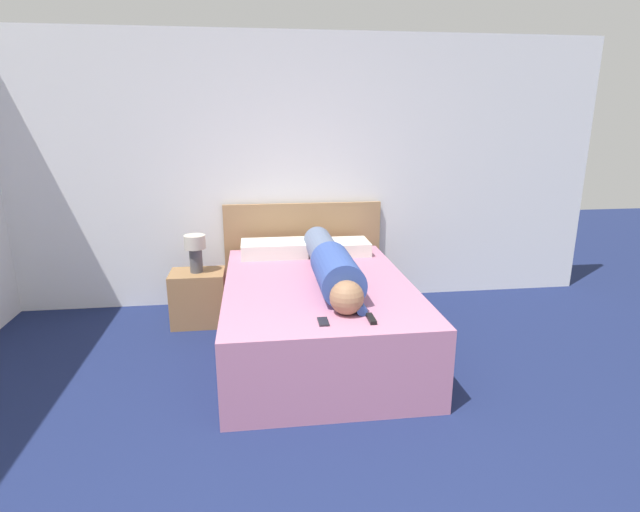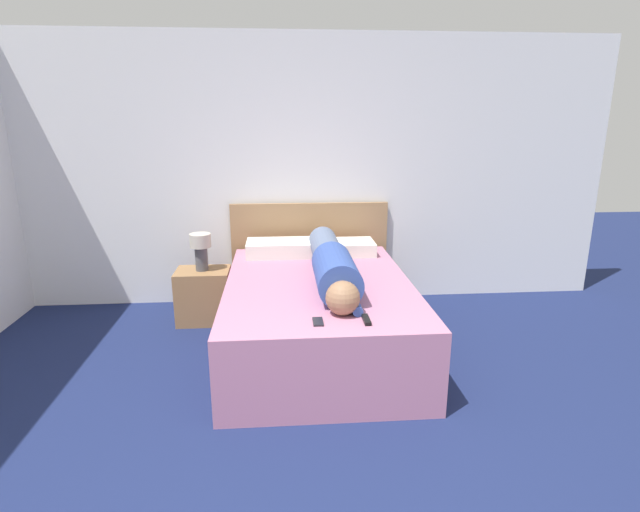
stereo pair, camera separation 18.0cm
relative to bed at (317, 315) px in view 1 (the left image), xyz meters
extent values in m
cube|color=white|center=(-0.18, 1.21, 1.01)|extent=(6.37, 0.06, 2.60)
cube|color=#B2708E|center=(0.00, 0.00, 0.00)|extent=(1.44, 2.10, 0.58)
cube|color=#A37A51|center=(0.00, 1.14, 0.22)|extent=(1.56, 0.04, 1.01)
cube|color=olive|center=(-1.01, 0.67, -0.04)|extent=(0.48, 0.36, 0.49)
cylinder|color=#4C4C51|center=(-1.01, 0.67, 0.31)|extent=(0.11, 0.11, 0.22)
cylinder|color=beige|center=(-1.01, 0.67, 0.48)|extent=(0.19, 0.19, 0.12)
sphere|color=#936B4C|center=(0.11, -0.70, 0.40)|extent=(0.23, 0.23, 0.23)
cylinder|color=#334C99|center=(0.11, -0.29, 0.45)|extent=(0.31, 0.67, 0.31)
cylinder|color=slate|center=(0.11, 0.45, 0.42)|extent=(0.26, 0.80, 0.26)
cylinder|color=#334C99|center=(0.20, -0.65, 0.33)|extent=(0.07, 0.22, 0.07)
cube|color=silver|center=(-0.31, 0.80, 0.36)|extent=(0.61, 0.37, 0.13)
cube|color=silver|center=(0.30, 0.80, 0.35)|extent=(0.58, 0.37, 0.12)
cube|color=black|center=(0.24, -0.83, 0.30)|extent=(0.04, 0.15, 0.02)
cube|color=black|center=(-0.07, -0.82, 0.30)|extent=(0.06, 0.13, 0.01)
camera|label=1|loc=(-0.47, -3.70, 1.53)|focal=28.00mm
camera|label=2|loc=(-0.29, -3.72, 1.53)|focal=28.00mm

